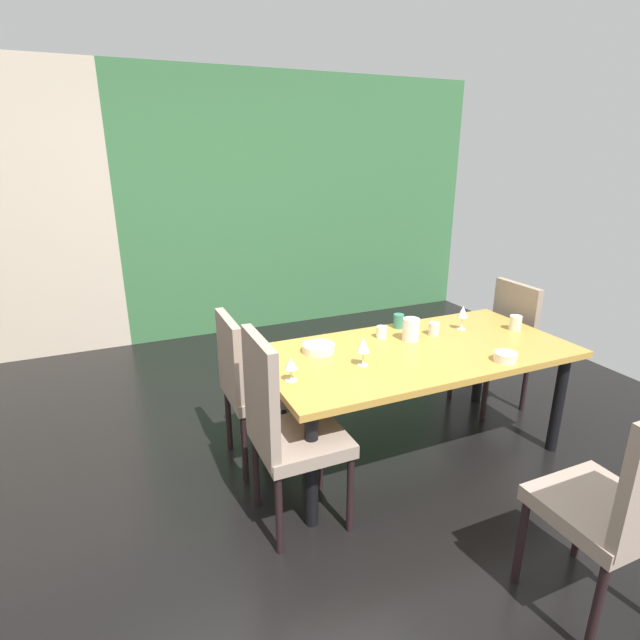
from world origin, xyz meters
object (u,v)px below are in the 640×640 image
Objects in this scene: serving_bowl_north at (319,348)px; cup_left at (434,329)px; chair_left_near at (284,425)px; chair_left_far at (251,381)px; pitcher_center at (411,329)px; wine_glass_near_shelf at (363,345)px; dining_table at (416,360)px; cup_south at (382,332)px; cup_rear at (515,323)px; chair_right_far at (500,337)px; serving_bowl_right at (505,357)px; cup_corner at (399,321)px; chair_head_near at (622,503)px; wine_glass_east at (291,364)px; wine_glass_front at (463,312)px.

cup_left reaches higher than serving_bowl_north.
chair_left_near is 0.60m from chair_left_far.
pitcher_center is at bearing 81.12° from chair_left_far.
cup_left is at bearing 110.97° from chair_left_near.
chair_left_near reaches higher than wine_glass_near_shelf.
dining_table is 0.30m from cup_south.
pitcher_center reaches higher than cup_rear.
serving_bowl_right is (-0.60, -0.66, 0.20)m from chair_right_far.
serving_bowl_right is (0.93, -0.56, 0.00)m from serving_bowl_north.
cup_corner is at bearing 122.10° from chair_left_near.
cup_rear reaches higher than serving_bowl_north.
chair_head_near is 1.94m from chair_left_far.
chair_head_near is 7.97× the size of wine_glass_east.
serving_bowl_right is (0.78, -0.28, -0.10)m from wine_glass_near_shelf.
cup_rear is 0.78m from cup_corner.
wine_glass_front is 1.13× the size of pitcher_center.
serving_bowl_north is (-0.61, 1.56, 0.17)m from chair_head_near.
wine_glass_near_shelf is 0.52m from pitcher_center.
chair_right_far is 5.64× the size of wine_glass_front.
dining_table is 1.01m from chair_right_far.
wine_glass_front reaches higher than cup_left.
cup_left is at bearing 83.63° from chair_left_far.
cup_rear is at bearing -14.52° from cup_left.
serving_bowl_right is at bearing -19.69° from wine_glass_near_shelf.
cup_corner is (1.08, 0.68, 0.18)m from chair_left_near.
chair_left_near is 1.32m from cup_left.
dining_table is 11.46× the size of wine_glass_front.
wine_glass_east is 0.42m from serving_bowl_north.
wine_glass_near_shelf is at bearing 105.51° from chair_right_far.
wine_glass_east is (-1.82, -0.40, 0.26)m from chair_right_far.
wine_glass_near_shelf is at bearing -159.51° from cup_left.
wine_glass_near_shelf is (0.44, 0.02, 0.03)m from wine_glass_east.
chair_right_far reaches higher than serving_bowl_north.
wine_glass_near_shelf is at bearing 160.31° from serving_bowl_right.
chair_left_near reaches higher than wine_glass_east.
pitcher_center is (-0.20, -0.02, 0.03)m from cup_left.
chair_head_near is 1.52m from pitcher_center.
wine_glass_near_shelf reaches higher than wine_glass_front.
pitcher_center is (-0.91, -0.16, 0.25)m from chair_right_far.
wine_glass_near_shelf reaches higher than dining_table.
cup_rear reaches higher than serving_bowl_right.
chair_left_far is at bearing 162.68° from dining_table.
wine_glass_front reaches higher than dining_table.
chair_left_far reaches higher than serving_bowl_north.
wine_glass_front is (1.34, 0.28, 0.03)m from wine_glass_east.
chair_left_far reaches higher than pitcher_center.
chair_right_far is 7.12× the size of serving_bowl_right.
chair_head_near is at bearing -70.35° from wine_glass_near_shelf.
cup_corner is 0.24m from pitcher_center.
wine_glass_front is (0.44, 1.54, 0.27)m from chair_head_near.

